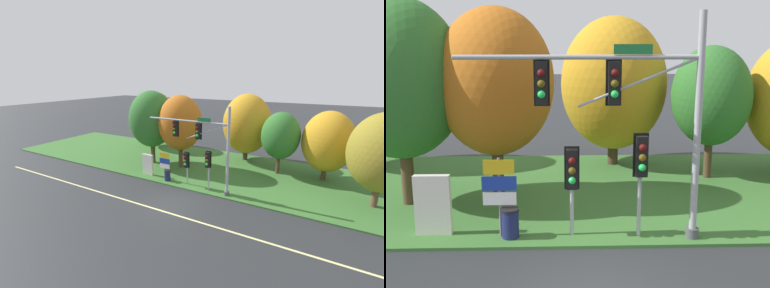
% 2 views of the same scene
% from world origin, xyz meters
% --- Properties ---
extents(ground_plane, '(160.00, 160.00, 0.00)m').
position_xyz_m(ground_plane, '(0.00, 0.00, 0.00)').
color(ground_plane, '#282B2D').
extents(lane_stripe, '(36.00, 0.16, 0.01)m').
position_xyz_m(lane_stripe, '(0.00, -1.20, 0.00)').
color(lane_stripe, beige).
rests_on(lane_stripe, ground).
extents(grass_verge, '(48.00, 11.50, 0.10)m').
position_xyz_m(grass_verge, '(0.00, 8.25, 0.05)').
color(grass_verge, '#386B2D').
rests_on(grass_verge, ground).
extents(traffic_signal_mast, '(7.21, 0.49, 6.76)m').
position_xyz_m(traffic_signal_mast, '(1.29, 3.03, 4.22)').
color(traffic_signal_mast, '#9EA0A5').
rests_on(traffic_signal_mast, grass_verge).
extents(pedestrian_signal_near_kerb, '(0.46, 0.55, 3.24)m').
position_xyz_m(pedestrian_signal_near_kerb, '(1.63, 3.07, 2.46)').
color(pedestrian_signal_near_kerb, '#9EA0A5').
rests_on(pedestrian_signal_near_kerb, grass_verge).
extents(pedestrian_signal_further_along, '(0.46, 0.55, 2.82)m').
position_xyz_m(pedestrian_signal_further_along, '(-0.43, 3.25, 2.10)').
color(pedestrian_signal_further_along, '#9EA0A5').
rests_on(pedestrian_signal_further_along, grass_verge).
extents(route_sign_post, '(1.05, 0.08, 2.49)m').
position_xyz_m(route_sign_post, '(-2.62, 3.29, 1.68)').
color(route_sign_post, slate).
rests_on(route_sign_post, grass_verge).
extents(tree_nearest_road, '(4.76, 4.76, 6.95)m').
position_xyz_m(tree_nearest_road, '(-10.24, 12.24, 4.07)').
color(tree_nearest_road, '#423021').
rests_on(tree_nearest_road, grass_verge).
extents(tree_left_of_mast, '(4.56, 4.56, 7.46)m').
position_xyz_m(tree_left_of_mast, '(-6.41, 6.56, 4.69)').
color(tree_left_of_mast, '#4C3823').
rests_on(tree_left_of_mast, grass_verge).
extents(tree_behind_signpost, '(4.26, 4.26, 7.14)m').
position_xyz_m(tree_behind_signpost, '(-3.11, 6.74, 4.55)').
color(tree_behind_signpost, '#4C3823').
rests_on(tree_behind_signpost, grass_verge).
extents(tree_mid_verge, '(5.03, 5.03, 7.08)m').
position_xyz_m(tree_mid_verge, '(1.77, 12.20, 4.03)').
color(tree_mid_verge, '#423021').
rests_on(tree_mid_verge, grass_verge).
extents(tree_tall_centre, '(3.44, 3.44, 5.75)m').
position_xyz_m(tree_tall_centre, '(5.70, 9.69, 3.69)').
color(tree_tall_centre, '#4C3823').
rests_on(tree_tall_centre, grass_verge).
extents(tree_right_far, '(4.19, 4.19, 6.05)m').
position_xyz_m(tree_right_far, '(9.54, 10.12, 3.52)').
color(tree_right_far, '#4C3823').
rests_on(tree_right_far, grass_verge).
extents(tree_furthest_back, '(4.34, 4.34, 6.61)m').
position_xyz_m(tree_furthest_back, '(12.89, 6.39, 3.99)').
color(tree_furthest_back, brown).
rests_on(tree_furthest_back, grass_verge).
extents(info_kiosk, '(1.10, 0.24, 1.90)m').
position_xyz_m(info_kiosk, '(-4.72, 3.58, 1.04)').
color(info_kiosk, silver).
rests_on(info_kiosk, grass_verge).
extents(trash_bin, '(0.56, 0.56, 0.93)m').
position_xyz_m(trash_bin, '(-2.31, 3.22, 0.57)').
color(trash_bin, '#191E4C').
rests_on(trash_bin, grass_verge).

